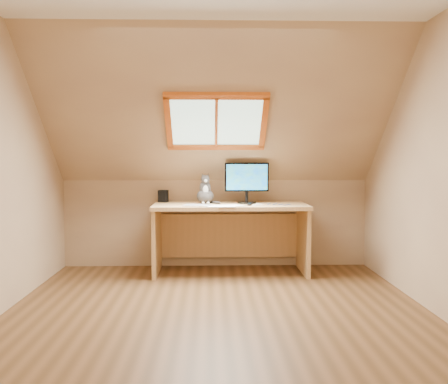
{
  "coord_description": "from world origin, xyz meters",
  "views": [
    {
      "loc": [
        -0.06,
        -4.01,
        1.27
      ],
      "look_at": [
        0.08,
        1.0,
        0.92
      ],
      "focal_mm": 40.0,
      "sensor_mm": 36.0,
      "label": 1
    }
  ],
  "objects": [
    {
      "name": "mouse",
      "position": [
        0.35,
        1.19,
        0.77
      ],
      "size": [
        0.08,
        0.11,
        0.03
      ],
      "primitive_type": "ellipsoid",
      "rotation": [
        0.0,
        0.0,
        -0.27
      ],
      "color": "black",
      "rests_on": "desk"
    },
    {
      "name": "room_shell",
      "position": [
        0.0,
        -0.09,
        1.43
      ],
      "size": [
        3.52,
        3.52,
        2.41
      ],
      "color": "tan",
      "rests_on": "ground"
    },
    {
      "name": "cables",
      "position": [
        0.57,
        1.26,
        0.76
      ],
      "size": [
        0.51,
        0.26,
        0.01
      ],
      "color": "silver",
      "rests_on": "desk"
    },
    {
      "name": "desk",
      "position": [
        0.16,
        1.45,
        0.53
      ],
      "size": [
        1.66,
        0.73,
        0.76
      ],
      "color": "tan",
      "rests_on": "ground"
    },
    {
      "name": "graphics_tablet",
      "position": [
        -0.2,
        1.16,
        0.77
      ],
      "size": [
        0.31,
        0.26,
        0.01
      ],
      "primitive_type": "cube",
      "rotation": [
        0.0,
        0.0,
        -0.26
      ],
      "color": "#B2B2B7",
      "rests_on": "desk"
    },
    {
      "name": "desk_speaker",
      "position": [
        -0.6,
        1.63,
        0.83
      ],
      "size": [
        0.12,
        0.12,
        0.14
      ],
      "primitive_type": "cube",
      "rotation": [
        0.0,
        0.0,
        -0.29
      ],
      "color": "black",
      "rests_on": "desk"
    },
    {
      "name": "ground",
      "position": [
        0.0,
        0.0,
        0.0
      ],
      "size": [
        3.5,
        3.5,
        0.0
      ],
      "primitive_type": "plane",
      "color": "brown",
      "rests_on": "ground"
    },
    {
      "name": "monitor",
      "position": [
        0.34,
        1.45,
        1.02
      ],
      "size": [
        0.49,
        0.21,
        0.45
      ],
      "color": "black",
      "rests_on": "desk"
    },
    {
      "name": "cat",
      "position": [
        -0.12,
        1.44,
        0.88
      ],
      "size": [
        0.2,
        0.24,
        0.34
      ],
      "color": "#443F3C",
      "rests_on": "desk"
    },
    {
      "name": "papers",
      "position": [
        0.09,
        1.12,
        0.76
      ],
      "size": [
        0.35,
        0.3,
        0.01
      ],
      "color": "white",
      "rests_on": "desk"
    }
  ]
}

